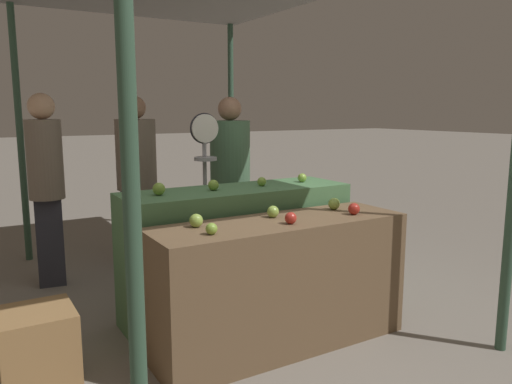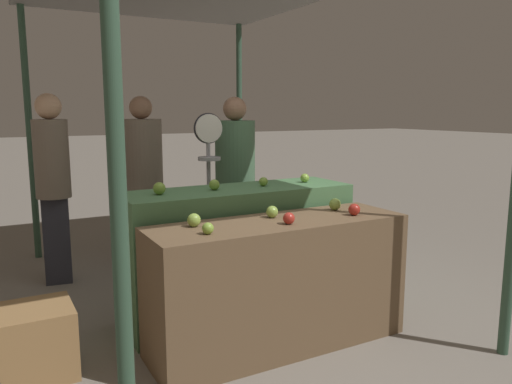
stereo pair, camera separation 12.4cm
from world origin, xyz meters
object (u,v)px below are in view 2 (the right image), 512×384
at_px(produce_scale, 209,163).
at_px(person_customer_left, 143,170).
at_px(wooden_crate_side, 37,341).
at_px(person_customer_right, 53,174).
at_px(person_vendor_at_scale, 235,173).

height_order(produce_scale, person_customer_left, person_customer_left).
distance_m(produce_scale, wooden_crate_side, 2.03).
bearing_deg(person_customer_right, produce_scale, 157.18).
relative_size(person_vendor_at_scale, person_customer_right, 0.99).
distance_m(person_customer_left, person_customer_right, 0.89).
bearing_deg(wooden_crate_side, person_customer_left, 56.65).
distance_m(person_customer_right, wooden_crate_side, 1.90).
bearing_deg(person_vendor_at_scale, produce_scale, 8.73).
xyz_separation_m(person_vendor_at_scale, wooden_crate_side, (-1.95, -1.22, -0.77)).
relative_size(person_vendor_at_scale, wooden_crate_side, 4.03).
bearing_deg(wooden_crate_side, person_vendor_at_scale, 32.13).
xyz_separation_m(produce_scale, person_vendor_at_scale, (0.40, 0.29, -0.15)).
xyz_separation_m(produce_scale, person_customer_right, (-1.21, 0.75, -0.11)).
height_order(person_customer_left, person_customer_right, person_customer_right).
bearing_deg(person_customer_left, person_vendor_at_scale, 136.75).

